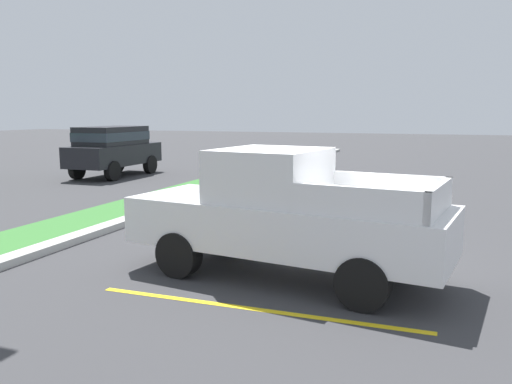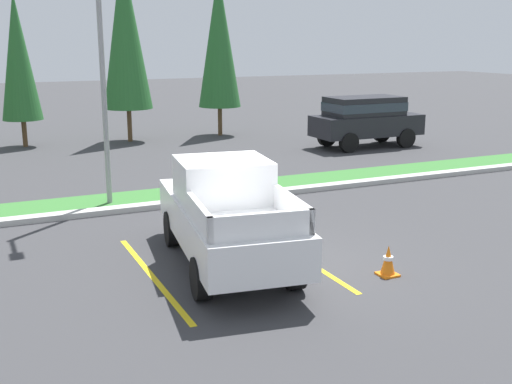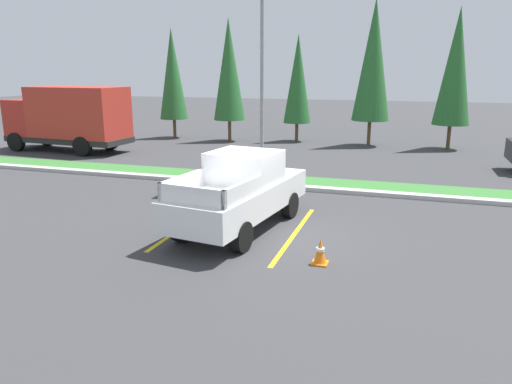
{
  "view_description": "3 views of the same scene",
  "coord_description": "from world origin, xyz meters",
  "views": [
    {
      "loc": [
        -8.45,
        -2.24,
        2.69
      ],
      "look_at": [
        0.3,
        0.96,
        1.26
      ],
      "focal_mm": 36.71,
      "sensor_mm": 36.0,
      "label": 1
    },
    {
      "loc": [
        -4.94,
        -10.99,
        4.4
      ],
      "look_at": [
        0.16,
        0.09,
        1.45
      ],
      "focal_mm": 44.47,
      "sensor_mm": 36.0,
      "label": 2
    },
    {
      "loc": [
        3.82,
        -11.78,
        4.24
      ],
      "look_at": [
        -0.28,
        1.11,
        0.82
      ],
      "focal_mm": 33.84,
      "sensor_mm": 36.0,
      "label": 3
    }
  ],
  "objects": [
    {
      "name": "ground_plane",
      "position": [
        0.0,
        0.0,
        0.0
      ],
      "size": [
        120.0,
        120.0,
        0.0
      ],
      "primitive_type": "plane",
      "color": "#38383A"
    },
    {
      "name": "parking_line_near",
      "position": [
        -1.99,
        0.16,
        0.0
      ],
      "size": [
        0.12,
        4.8,
        0.01
      ],
      "primitive_type": "cube",
      "color": "yellow",
      "rests_on": "ground"
    },
    {
      "name": "parking_line_far",
      "position": [
        1.11,
        0.16,
        0.0
      ],
      "size": [
        0.12,
        4.8,
        0.01
      ],
      "primitive_type": "cube",
      "color": "yellow",
      "rests_on": "ground"
    },
    {
      "name": "curb_strip",
      "position": [
        0.0,
        5.0,
        0.07
      ],
      "size": [
        56.0,
        0.4,
        0.15
      ],
      "primitive_type": "cube",
      "color": "#B2B2AD",
      "rests_on": "ground"
    },
    {
      "name": "grass_median",
      "position": [
        0.0,
        6.1,
        0.03
      ],
      "size": [
        56.0,
        1.8,
        0.06
      ],
      "primitive_type": "cube",
      "color": "#387533",
      "rests_on": "ground"
    },
    {
      "name": "pickup_truck_main",
      "position": [
        -0.44,
        0.21,
        1.04
      ],
      "size": [
        2.62,
        5.44,
        2.1
      ],
      "color": "black",
      "rests_on": "ground"
    },
    {
      "name": "cargo_truck_distant",
      "position": [
        -13.46,
        9.78,
        1.85
      ],
      "size": [
        6.92,
        2.82,
        3.4
      ],
      "color": "black",
      "rests_on": "ground"
    },
    {
      "name": "street_light",
      "position": [
        -1.57,
        5.75,
        4.19
      ],
      "size": [
        0.24,
        1.49,
        7.26
      ],
      "color": "gray",
      "rests_on": "ground"
    },
    {
      "name": "cypress_tree_leftmost",
      "position": [
        -10.58,
        16.22,
        3.99
      ],
      "size": [
        1.76,
        1.76,
        6.78
      ],
      "color": "brown",
      "rests_on": "ground"
    },
    {
      "name": "cypress_tree_left_inner",
      "position": [
        -6.68,
        15.9,
        4.26
      ],
      "size": [
        1.88,
        1.88,
        7.24
      ],
      "color": "brown",
      "rests_on": "ground"
    },
    {
      "name": "cypress_tree_center",
      "position": [
        -2.73,
        17.03,
        3.71
      ],
      "size": [
        1.64,
        1.64,
        6.3
      ],
      "color": "brown",
      "rests_on": "ground"
    },
    {
      "name": "cypress_tree_right_inner",
      "position": [
        1.62,
        16.59,
        4.76
      ],
      "size": [
        2.1,
        2.1,
        8.07
      ],
      "color": "brown",
      "rests_on": "ground"
    },
    {
      "name": "cypress_tree_rightmost",
      "position": [
        5.92,
        16.63,
        4.4
      ],
      "size": [
        1.94,
        1.94,
        7.48
      ],
      "color": "brown",
      "rests_on": "ground"
    },
    {
      "name": "traffic_cone",
      "position": [
        2.12,
        -1.68,
        0.29
      ],
      "size": [
        0.36,
        0.36,
        0.6
      ],
      "color": "orange",
      "rests_on": "ground"
    }
  ]
}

